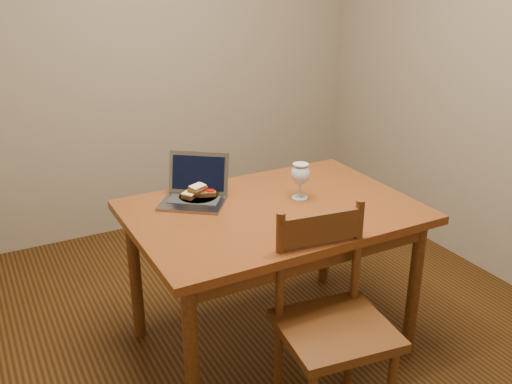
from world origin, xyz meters
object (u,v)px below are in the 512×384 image
chair (333,314)px  milk_glass (300,181)px  plate (198,197)px  laptop (195,189)px  table (273,225)px

chair → milk_glass: (0.20, 0.58, 0.33)m
plate → laptop: 0.05m
chair → laptop: (-0.24, 0.80, 0.30)m
milk_glass → laptop: size_ratio=0.45×
table → chair: size_ratio=2.72×
laptop → milk_glass: bearing=10.8°
table → chair: (-0.03, -0.54, -0.16)m
plate → milk_glass: bearing=-27.2°
milk_glass → laptop: 0.50m
chair → plate: (-0.23, 0.80, 0.25)m
milk_glass → laptop: laptop is taller
table → chair: chair is taller
table → milk_glass: bearing=13.0°
table → laptop: 0.40m
table → milk_glass: size_ratio=7.32×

